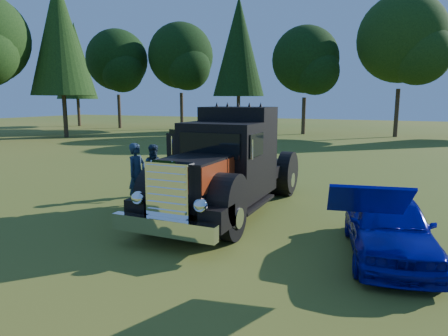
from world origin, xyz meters
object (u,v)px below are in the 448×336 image
diamond_t_truck (226,169)px  spectator_near (137,175)px  hotrod_coupe (388,225)px  spectator_far (155,170)px  distant_teal_car (225,128)px

diamond_t_truck → spectator_near: diamond_t_truck is taller
hotrod_coupe → spectator_near: size_ratio=2.24×
spectator_far → hotrod_coupe: bearing=-60.7°
spectator_near → spectator_far: (-0.19, 1.26, -0.09)m
spectator_far → distant_teal_car: bearing=66.4°
diamond_t_truck → distant_teal_car: bearing=113.9°
hotrod_coupe → spectator_far: bearing=161.2°
hotrod_coupe → spectator_far: size_ratio=2.47×
spectator_near → spectator_far: spectator_near is taller
distant_teal_car → spectator_far: bearing=-36.3°
spectator_far → spectator_near: bearing=-123.1°
hotrod_coupe → spectator_far: hotrod_coupe is taller
hotrod_coupe → spectator_near: (-7.14, 1.24, 0.29)m
diamond_t_truck → hotrod_coupe: diamond_t_truck is taller
diamond_t_truck → spectator_near: bearing=-172.0°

